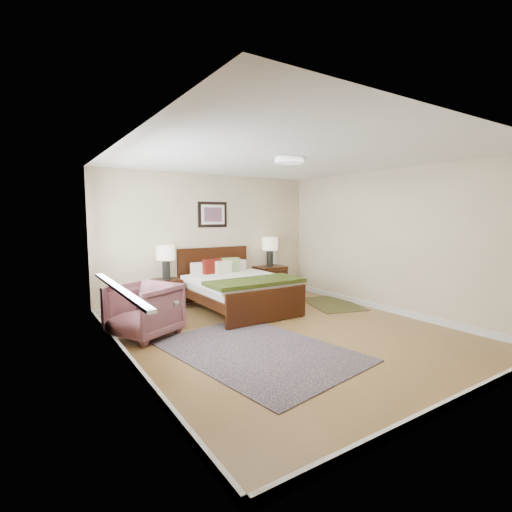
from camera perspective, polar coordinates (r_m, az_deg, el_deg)
name	(u,v)px	position (r m, az deg, el deg)	size (l,w,h in m)	color
floor	(288,333)	(5.53, 4.89, -11.68)	(5.00, 5.00, 0.00)	brown
back_wall	(211,238)	(7.41, -6.98, 2.71)	(4.50, 0.04, 2.50)	beige
front_wall	(468,268)	(3.66, 29.87, -1.63)	(4.50, 0.04, 2.50)	beige
left_wall	(126,257)	(4.29, -19.43, -0.13)	(0.04, 5.00, 2.50)	beige
right_wall	(390,241)	(6.89, 19.94, 2.13)	(0.04, 5.00, 2.50)	beige
ceiling	(289,157)	(5.32, 5.15, 14.87)	(4.50, 5.00, 0.02)	white
window	(116,241)	(4.97, -20.78, 2.11)	(0.11, 2.72, 1.32)	silver
door	(191,305)	(2.67, -9.90, -7.41)	(0.06, 1.00, 2.18)	silver
ceil_fixture	(289,160)	(5.32, 5.15, 14.50)	(0.44, 0.44, 0.08)	white
bed	(237,283)	(6.67, -2.99, -4.23)	(1.63, 1.96, 1.05)	#331707
wall_art	(213,215)	(7.38, -6.69, 6.35)	(0.62, 0.05, 0.50)	black
nightstand_left	(167,286)	(6.89, -13.53, -4.52)	(0.47, 0.42, 0.55)	#331707
nightstand_right	(270,278)	(7.95, 2.20, -3.35)	(0.63, 0.47, 0.62)	#331707
lamp_left	(166,256)	(6.83, -13.70, 0.01)	(0.33, 0.33, 0.61)	black
lamp_right	(270,246)	(7.87, 2.17, 1.49)	(0.33, 0.33, 0.61)	black
armchair	(144,310)	(5.46, -16.86, -8.02)	(0.81, 0.83, 0.76)	brown
rug_persian	(257,350)	(4.82, 0.18, -14.33)	(1.76, 2.49, 0.01)	#0C0B3B
rug_navy	(332,304)	(7.35, 11.61, -7.22)	(0.86, 1.29, 0.01)	black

